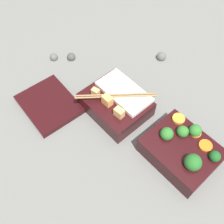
# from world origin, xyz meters

# --- Properties ---
(ground_plane) EXTENTS (3.00, 3.00, 0.00)m
(ground_plane) POSITION_xyz_m (0.00, 0.00, 0.00)
(ground_plane) COLOR slate
(bento_tray_vegetable) EXTENTS (0.17, 0.14, 0.08)m
(bento_tray_vegetable) POSITION_xyz_m (-0.12, -0.01, 0.03)
(bento_tray_vegetable) COLOR black
(bento_tray_vegetable) RESTS_ON ground_plane
(bento_tray_rice) EXTENTS (0.17, 0.18, 0.08)m
(bento_tray_rice) POSITION_xyz_m (0.10, 0.01, 0.03)
(bento_tray_rice) COLOR black
(bento_tray_rice) RESTS_ON ground_plane
(bento_lid) EXTENTS (0.18, 0.15, 0.02)m
(bento_lid) POSITION_xyz_m (0.24, 0.15, 0.01)
(bento_lid) COLOR black
(bento_lid) RESTS_ON ground_plane
(pebble_0) EXTENTS (0.03, 0.03, 0.03)m
(pebble_0) POSITION_xyz_m (0.16, -0.24, 0.01)
(pebble_0) COLOR #595651
(pebble_0) RESTS_ON ground_plane
(pebble_1) EXTENTS (0.03, 0.03, 0.03)m
(pebble_1) POSITION_xyz_m (0.35, -0.01, 0.01)
(pebble_1) COLOR #474442
(pebble_1) RESTS_ON ground_plane
(pebble_2) EXTENTS (0.03, 0.03, 0.03)m
(pebble_2) POSITION_xyz_m (0.39, 0.03, 0.01)
(pebble_2) COLOR #595651
(pebble_2) RESTS_ON ground_plane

